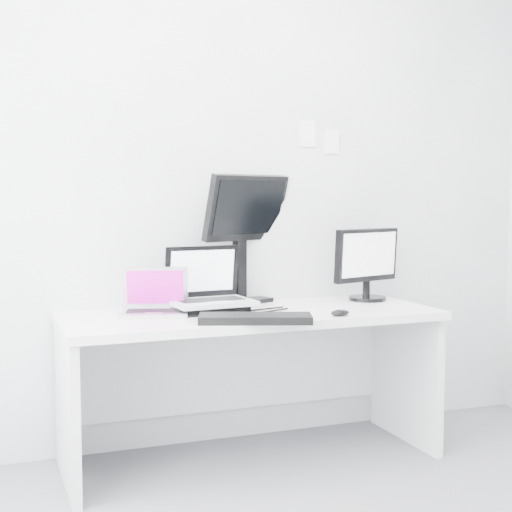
{
  "coord_description": "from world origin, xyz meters",
  "views": [
    {
      "loc": [
        -1.22,
        -2.05,
        1.29
      ],
      "look_at": [
        0.02,
        1.23,
        1.0
      ],
      "focal_mm": 51.87,
      "sensor_mm": 36.0,
      "label": 1
    }
  ],
  "objects": [
    {
      "name": "back_wall",
      "position": [
        0.0,
        1.6,
        1.35
      ],
      "size": [
        3.6,
        0.0,
        3.6
      ],
      "primitive_type": "plane",
      "rotation": [
        1.57,
        0.0,
        0.0
      ],
      "color": "silver",
      "rests_on": "ground"
    },
    {
      "name": "desk",
      "position": [
        0.0,
        1.25,
        0.36
      ],
      "size": [
        1.8,
        0.7,
        0.73
      ],
      "primitive_type": "cube",
      "color": "white",
      "rests_on": "ground"
    },
    {
      "name": "macbook",
      "position": [
        -0.46,
        1.3,
        0.85
      ],
      "size": [
        0.36,
        0.31,
        0.23
      ],
      "primitive_type": "cube",
      "rotation": [
        0.0,
        0.0,
        -0.29
      ],
      "color": "silver",
      "rests_on": "desk"
    },
    {
      "name": "speaker",
      "position": [
        -0.31,
        1.55,
        0.81
      ],
      "size": [
        0.1,
        0.1,
        0.16
      ],
      "primitive_type": "cube",
      "rotation": [
        0.0,
        0.0,
        0.17
      ],
      "color": "black",
      "rests_on": "desk"
    },
    {
      "name": "dell_laptop",
      "position": [
        -0.17,
        1.33,
        0.89
      ],
      "size": [
        0.41,
        0.33,
        0.32
      ],
      "primitive_type": "cube",
      "rotation": [
        0.0,
        0.0,
        0.09
      ],
      "color": "silver",
      "rests_on": "desk"
    },
    {
      "name": "rear_monitor",
      "position": [
        0.07,
        1.55,
        1.07
      ],
      "size": [
        0.53,
        0.36,
        0.68
      ],
      "primitive_type": "cube",
      "rotation": [
        0.0,
        0.0,
        0.4
      ],
      "color": "black",
      "rests_on": "desk"
    },
    {
      "name": "samsung_monitor",
      "position": [
        0.72,
        1.4,
        0.93
      ],
      "size": [
        0.47,
        0.32,
        0.4
      ],
      "primitive_type": "cube",
      "rotation": [
        0.0,
        0.0,
        0.3
      ],
      "color": "black",
      "rests_on": "desk"
    },
    {
      "name": "keyboard",
      "position": [
        -0.08,
        0.96,
        0.75
      ],
      "size": [
        0.53,
        0.33,
        0.03
      ],
      "primitive_type": "cube",
      "rotation": [
        0.0,
        0.0,
        -0.34
      ],
      "color": "black",
      "rests_on": "desk"
    },
    {
      "name": "mouse",
      "position": [
        0.34,
        0.98,
        0.75
      ],
      "size": [
        0.1,
        0.07,
        0.03
      ],
      "primitive_type": "ellipsoid",
      "rotation": [
        0.0,
        0.0,
        0.08
      ],
      "color": "black",
      "rests_on": "desk"
    },
    {
      "name": "wall_note_0",
      "position": [
        0.45,
        1.59,
        1.62
      ],
      "size": [
        0.1,
        0.0,
        0.14
      ],
      "primitive_type": "cube",
      "color": "white",
      "rests_on": "back_wall"
    },
    {
      "name": "wall_note_1",
      "position": [
        0.6,
        1.59,
        1.58
      ],
      "size": [
        0.09,
        0.0,
        0.13
      ],
      "primitive_type": "cube",
      "color": "white",
      "rests_on": "back_wall"
    }
  ]
}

